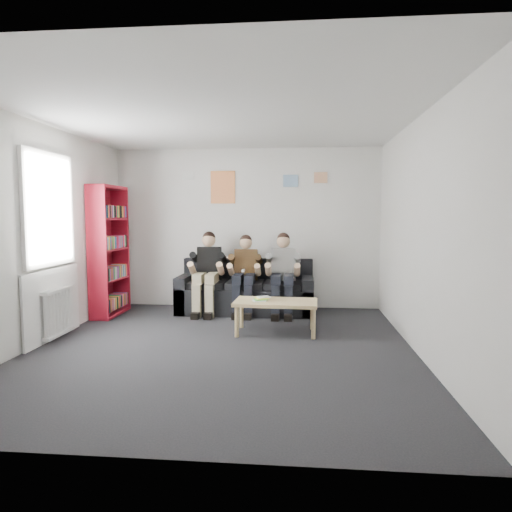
{
  "coord_description": "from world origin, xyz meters",
  "views": [
    {
      "loc": [
        0.9,
        -5.25,
        1.58
      ],
      "look_at": [
        0.28,
        1.3,
        0.99
      ],
      "focal_mm": 32.0,
      "sensor_mm": 36.0,
      "label": 1
    }
  ],
  "objects_px": {
    "sofa": "(246,293)",
    "bookshelf": "(110,251)",
    "person_middle": "(245,275)",
    "person_right": "(283,274)",
    "coffee_table": "(276,305)",
    "person_left": "(207,273)"
  },
  "relations": [
    {
      "from": "sofa",
      "to": "bookshelf",
      "type": "xyz_separation_m",
      "value": [
        -2.11,
        -0.44,
        0.71
      ]
    },
    {
      "from": "person_middle",
      "to": "person_right",
      "type": "relative_size",
      "value": 0.97
    },
    {
      "from": "person_right",
      "to": "sofa",
      "type": "bearing_deg",
      "value": 159.61
    },
    {
      "from": "coffee_table",
      "to": "person_right",
      "type": "relative_size",
      "value": 0.84
    },
    {
      "from": "sofa",
      "to": "coffee_table",
      "type": "distance_m",
      "value": 1.45
    },
    {
      "from": "person_left",
      "to": "person_middle",
      "type": "bearing_deg",
      "value": -9.15
    },
    {
      "from": "sofa",
      "to": "bookshelf",
      "type": "relative_size",
      "value": 1.07
    },
    {
      "from": "person_left",
      "to": "bookshelf",
      "type": "bearing_deg",
      "value": 179.71
    },
    {
      "from": "bookshelf",
      "to": "person_right",
      "type": "bearing_deg",
      "value": 5.02
    },
    {
      "from": "person_right",
      "to": "bookshelf",
      "type": "bearing_deg",
      "value": -177.2
    },
    {
      "from": "coffee_table",
      "to": "person_middle",
      "type": "relative_size",
      "value": 0.87
    },
    {
      "from": "person_left",
      "to": "sofa",
      "type": "bearing_deg",
      "value": 8.78
    },
    {
      "from": "person_right",
      "to": "person_middle",
      "type": "bearing_deg",
      "value": 177.55
    },
    {
      "from": "bookshelf",
      "to": "person_left",
      "type": "height_order",
      "value": "bookshelf"
    },
    {
      "from": "sofa",
      "to": "person_left",
      "type": "distance_m",
      "value": 0.73
    },
    {
      "from": "person_middle",
      "to": "coffee_table",
      "type": "bearing_deg",
      "value": -67.28
    },
    {
      "from": "sofa",
      "to": "person_middle",
      "type": "relative_size",
      "value": 1.72
    },
    {
      "from": "person_middle",
      "to": "bookshelf",
      "type": "bearing_deg",
      "value": -176.62
    },
    {
      "from": "coffee_table",
      "to": "person_left",
      "type": "height_order",
      "value": "person_left"
    },
    {
      "from": "sofa",
      "to": "person_right",
      "type": "bearing_deg",
      "value": -18.1
    },
    {
      "from": "bookshelf",
      "to": "person_middle",
      "type": "height_order",
      "value": "bookshelf"
    },
    {
      "from": "bookshelf",
      "to": "person_middle",
      "type": "relative_size",
      "value": 1.61
    }
  ]
}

